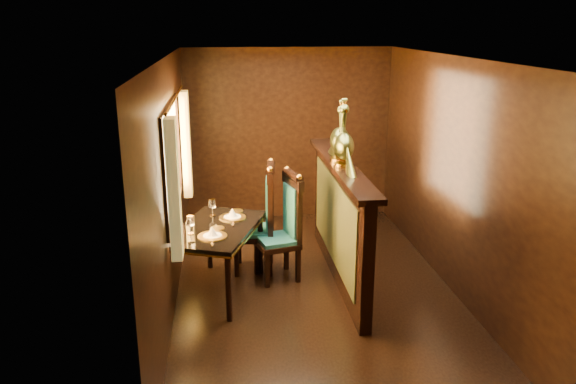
# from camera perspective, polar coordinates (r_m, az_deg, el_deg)

# --- Properties ---
(ground) EXTENTS (5.00, 5.00, 0.00)m
(ground) POSITION_cam_1_polar(r_m,az_deg,el_deg) (6.31, 2.70, -9.86)
(ground) COLOR black
(ground) RESTS_ON ground
(room_shell) EXTENTS (3.04, 5.04, 2.52)m
(room_shell) POSITION_cam_1_polar(r_m,az_deg,el_deg) (5.77, 2.05, 4.34)
(room_shell) COLOR black
(room_shell) RESTS_ON ground
(partition) EXTENTS (0.26, 2.70, 1.36)m
(partition) POSITION_cam_1_polar(r_m,az_deg,el_deg) (6.35, 5.21, -2.70)
(partition) COLOR black
(partition) RESTS_ON ground
(dining_table) EXTENTS (1.17, 1.47, 0.96)m
(dining_table) POSITION_cam_1_polar(r_m,az_deg,el_deg) (6.03, -7.26, -4.14)
(dining_table) COLOR black
(dining_table) RESTS_ON ground
(chair_left) EXTENTS (0.56, 0.58, 1.27)m
(chair_left) POSITION_cam_1_polar(r_m,az_deg,el_deg) (6.35, -0.15, -3.14)
(chair_left) COLOR black
(chair_left) RESTS_ON ground
(chair_right) EXTENTS (0.52, 0.54, 1.32)m
(chair_right) POSITION_cam_1_polar(r_m,az_deg,el_deg) (6.52, -2.46, -2.34)
(chair_right) COLOR black
(chair_right) RESTS_ON ground
(peacock_left) EXTENTS (0.21, 0.57, 0.68)m
(peacock_left) POSITION_cam_1_polar(r_m,az_deg,el_deg) (5.96, 5.77, 5.84)
(peacock_left) COLOR #1B5233
(peacock_left) RESTS_ON partition
(peacock_right) EXTENTS (0.23, 0.60, 0.72)m
(peacock_right) POSITION_cam_1_polar(r_m,az_deg,el_deg) (6.17, 5.33, 6.39)
(peacock_right) COLOR #1B5233
(peacock_right) RESTS_ON partition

